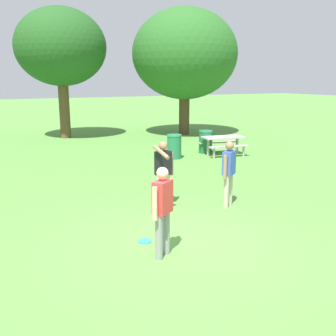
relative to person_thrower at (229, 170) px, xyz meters
name	(u,v)px	position (x,y,z in m)	size (l,w,h in m)	color
ground_plane	(179,245)	(-2.22, -1.49, -0.94)	(120.00, 120.00, 0.00)	#568E3D
person_thrower	(229,170)	(0.00, 0.00, 0.00)	(0.53, 0.39, 1.64)	#B7AD93
person_catcher	(163,206)	(-2.71, -1.77, 0.00)	(0.53, 0.39, 1.64)	gray
person_bystander	(164,169)	(-1.43, 0.72, 0.02)	(0.60, 0.74, 1.64)	#B7AD93
frisbee	(145,241)	(-2.73, -1.04, -0.93)	(0.25, 0.25, 0.03)	#2D9EDB
picnic_table_near	(223,141)	(3.87, 5.66, -0.38)	(1.91, 1.69, 0.77)	#B2ADA3
trash_can_beside_table	(174,146)	(1.70, 5.92, -0.46)	(0.59, 0.59, 0.96)	#237047
trash_can_further_along	(206,142)	(3.48, 6.38, -0.46)	(0.59, 0.59, 0.96)	#1E663D
tree_far_right	(61,48)	(-0.78, 13.61, 3.73)	(4.66, 4.66, 6.69)	brown
tree_slender_mid	(185,54)	(5.53, 11.78, 3.47)	(5.77, 5.77, 6.89)	#4C3823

